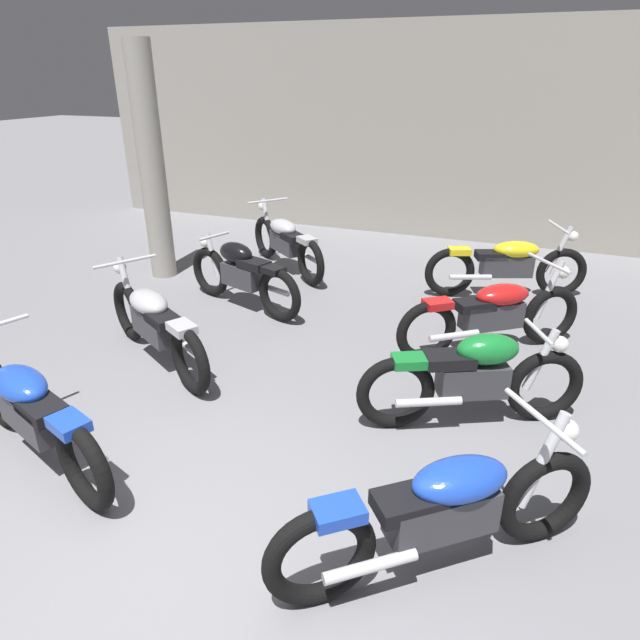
{
  "coord_description": "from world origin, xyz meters",
  "views": [
    {
      "loc": [
        1.78,
        -1.78,
        2.79
      ],
      "look_at": [
        0.0,
        2.84,
        0.55
      ],
      "focal_mm": 30.8,
      "sensor_mm": 36.0,
      "label": 1
    }
  ],
  "objects": [
    {
      "name": "motorcycle_right_row_1",
      "position": [
        1.55,
        2.41,
        0.46
      ],
      "size": [
        1.82,
        0.96,
        0.88
      ],
      "color": "black",
      "rests_on": "ground"
    },
    {
      "name": "motorcycle_right_row_0",
      "position": [
        1.57,
        0.79,
        0.45
      ],
      "size": [
        1.75,
        1.46,
        0.97
      ],
      "color": "black",
      "rests_on": "ground"
    },
    {
      "name": "back_wall",
      "position": [
        0.0,
        8.29,
        1.8
      ],
      "size": [
        13.15,
        0.24,
        3.6
      ],
      "primitive_type": "cube",
      "color": "#9E998E",
      "rests_on": "ground"
    },
    {
      "name": "motorcycle_left_row_3",
      "position": [
        -1.6,
        5.55,
        0.45
      ],
      "size": [
        1.76,
        1.44,
        0.97
      ],
      "color": "black",
      "rests_on": "ground"
    },
    {
      "name": "support_pillar",
      "position": [
        -3.22,
        4.68,
        1.6
      ],
      "size": [
        0.36,
        0.36,
        3.2
      ],
      "primitive_type": "cylinder",
      "color": "#9E998E",
      "rests_on": "ground"
    },
    {
      "name": "ground_plane",
      "position": [
        0.0,
        0.0,
        0.0
      ],
      "size": [
        60.0,
        60.0,
        0.0
      ],
      "primitive_type": "plane",
      "color": "gray"
    },
    {
      "name": "motorcycle_left_row_2",
      "position": [
        -1.51,
        4.01,
        0.46
      ],
      "size": [
        1.9,
        0.78,
        0.88
      ],
      "color": "black",
      "rests_on": "ground"
    },
    {
      "name": "motorcycle_left_row_1",
      "position": [
        -1.64,
        2.37,
        0.45
      ],
      "size": [
        1.94,
        1.19,
        0.97
      ],
      "color": "black",
      "rests_on": "ground"
    },
    {
      "name": "motorcycle_right_row_3",
      "position": [
        1.61,
        5.63,
        0.45
      ],
      "size": [
        2.07,
        0.98,
        0.97
      ],
      "color": "black",
      "rests_on": "ground"
    },
    {
      "name": "motorcycle_left_row_0",
      "position": [
        -1.52,
        0.7,
        0.45
      ],
      "size": [
        2.08,
        0.95,
        0.97
      ],
      "color": "black",
      "rests_on": "ground"
    },
    {
      "name": "motorcycle_right_row_2",
      "position": [
        1.58,
        3.87,
        0.45
      ],
      "size": [
        1.8,
        1.39,
        0.97
      ],
      "color": "black",
      "rests_on": "ground"
    }
  ]
}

